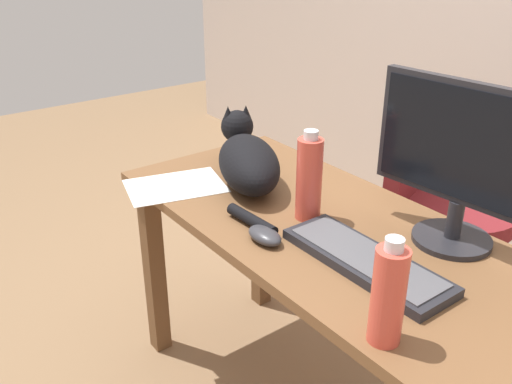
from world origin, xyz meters
TOP-DOWN VIEW (x-y plane):
  - desk at (0.00, 0.00)m, footprint 1.32×0.60m
  - office_chair at (-0.11, 0.71)m, footprint 0.50×0.48m
  - monitor at (0.27, 0.19)m, footprint 0.48×0.20m
  - keyboard at (0.21, -0.07)m, footprint 0.44×0.15m
  - cat at (-0.34, -0.02)m, footprint 0.55×0.33m
  - computer_mouse at (-0.02, -0.19)m, footprint 0.11×0.06m
  - paper_sheet at (-0.46, -0.21)m, footprint 0.28×0.34m
  - water_bottle at (-0.05, -0.02)m, footprint 0.07×0.07m
  - spray_bottle at (0.42, -0.24)m, footprint 0.07×0.07m

SIDE VIEW (x-z plane):
  - office_chair at x=-0.11m, z-range -0.06..0.87m
  - desk at x=0.00m, z-range 0.24..0.95m
  - paper_sheet at x=-0.46m, z-range 0.71..0.72m
  - keyboard at x=0.21m, z-range 0.71..0.74m
  - computer_mouse at x=-0.02m, z-range 0.71..0.75m
  - cat at x=-0.34m, z-range 0.70..0.89m
  - spray_bottle at x=0.42m, z-range 0.71..0.93m
  - water_bottle at x=-0.05m, z-range 0.71..0.96m
  - monitor at x=0.27m, z-range 0.73..1.15m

